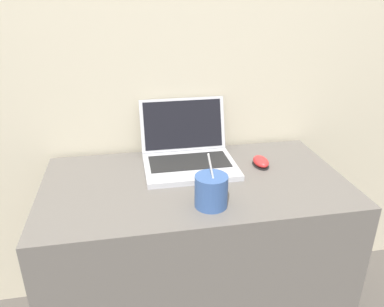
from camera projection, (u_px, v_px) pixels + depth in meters
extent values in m
cube|color=#BCB299|center=(179.00, 12.00, 1.40)|extent=(7.00, 0.04, 2.50)
cube|color=#5B5651|center=(195.00, 260.00, 1.47)|extent=(1.07, 0.58, 0.71)
cube|color=#ADADB2|center=(190.00, 167.00, 1.40)|extent=(0.34, 0.26, 0.02)
cube|color=black|center=(189.00, 162.00, 1.42)|extent=(0.30, 0.14, 0.00)
cube|color=#ADADB2|center=(183.00, 124.00, 1.51)|extent=(0.34, 0.07, 0.20)
cube|color=black|center=(183.00, 124.00, 1.50)|extent=(0.31, 0.06, 0.18)
cylinder|color=#33518C|center=(211.00, 191.00, 1.15)|extent=(0.10, 0.10, 0.10)
cylinder|color=black|center=(212.00, 177.00, 1.13)|extent=(0.09, 0.09, 0.01)
cylinder|color=white|center=(213.00, 176.00, 1.12)|extent=(0.04, 0.01, 0.15)
ellipsoid|color=black|center=(261.00, 165.00, 1.43)|extent=(0.06, 0.10, 0.01)
ellipsoid|color=red|center=(261.00, 161.00, 1.43)|extent=(0.05, 0.09, 0.03)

